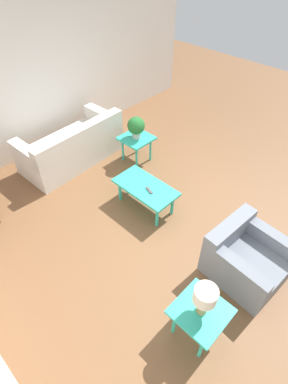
{
  "coord_description": "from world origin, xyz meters",
  "views": [
    {
      "loc": [
        -2.11,
        2.73,
        3.6
      ],
      "look_at": [
        0.16,
        0.41,
        0.55
      ],
      "focal_mm": 28.0,
      "sensor_mm": 36.0,
      "label": 1
    }
  ],
  "objects_px": {
    "armchair": "(245,258)",
    "sofa": "(73,147)",
    "coffee_table": "(145,189)",
    "side_table_plant": "(136,141)",
    "table_lamp": "(205,298)",
    "side_table_lamp": "(200,314)",
    "potted_plant": "(136,126)"
  },
  "relations": [
    {
      "from": "coffee_table",
      "to": "side_table_lamp",
      "type": "distance_m",
      "value": 2.13
    },
    {
      "from": "coffee_table",
      "to": "side_table_lamp",
      "type": "xyz_separation_m",
      "value": [
        -1.85,
        1.06,
        0.06
      ]
    },
    {
      "from": "table_lamp",
      "to": "coffee_table",
      "type": "bearing_deg",
      "value": -29.89
    },
    {
      "from": "side_table_plant",
      "to": "potted_plant",
      "type": "relative_size",
      "value": 1.35
    },
    {
      "from": "armchair",
      "to": "coffee_table",
      "type": "xyz_separation_m",
      "value": [
        1.79,
        0.03,
        0.1
      ]
    },
    {
      "from": "side_table_plant",
      "to": "side_table_lamp",
      "type": "height_order",
      "value": "same"
    },
    {
      "from": "sofa",
      "to": "side_table_plant",
      "type": "relative_size",
      "value": 3.54
    },
    {
      "from": "armchair",
      "to": "side_table_lamp",
      "type": "bearing_deg",
      "value": -173.03
    },
    {
      "from": "side_table_plant",
      "to": "table_lamp",
      "type": "height_order",
      "value": "table_lamp"
    },
    {
      "from": "armchair",
      "to": "sofa",
      "type": "bearing_deg",
      "value": 95.7
    },
    {
      "from": "sofa",
      "to": "side_table_lamp",
      "type": "relative_size",
      "value": 3.54
    },
    {
      "from": "coffee_table",
      "to": "potted_plant",
      "type": "xyz_separation_m",
      "value": [
        1.01,
        -0.8,
        0.37
      ]
    },
    {
      "from": "coffee_table",
      "to": "side_table_plant",
      "type": "distance_m",
      "value": 1.29
    },
    {
      "from": "side_table_plant",
      "to": "table_lamp",
      "type": "relative_size",
      "value": 1.33
    },
    {
      "from": "table_lamp",
      "to": "armchair",
      "type": "bearing_deg",
      "value": -87.11
    },
    {
      "from": "potted_plant",
      "to": "table_lamp",
      "type": "bearing_deg",
      "value": 146.94
    },
    {
      "from": "coffee_table",
      "to": "armchair",
      "type": "bearing_deg",
      "value": -178.93
    },
    {
      "from": "side_table_plant",
      "to": "coffee_table",
      "type": "bearing_deg",
      "value": 141.69
    },
    {
      "from": "sofa",
      "to": "armchair",
      "type": "distance_m",
      "value": 3.66
    },
    {
      "from": "side_table_lamp",
      "to": "potted_plant",
      "type": "bearing_deg",
      "value": -33.06
    },
    {
      "from": "sofa",
      "to": "armchair",
      "type": "height_order",
      "value": "sofa"
    },
    {
      "from": "coffee_table",
      "to": "side_table_plant",
      "type": "bearing_deg",
      "value": -38.31
    },
    {
      "from": "coffee_table",
      "to": "side_table_plant",
      "type": "xyz_separation_m",
      "value": [
        1.01,
        -0.8,
        0.06
      ]
    },
    {
      "from": "armchair",
      "to": "table_lamp",
      "type": "distance_m",
      "value": 1.21
    },
    {
      "from": "side_table_lamp",
      "to": "potted_plant",
      "type": "distance_m",
      "value": 3.42
    },
    {
      "from": "sofa",
      "to": "side_table_plant",
      "type": "height_order",
      "value": "sofa"
    },
    {
      "from": "potted_plant",
      "to": "table_lamp",
      "type": "xyz_separation_m",
      "value": [
        -2.86,
        1.86,
        0.05
      ]
    },
    {
      "from": "sofa",
      "to": "side_table_plant",
      "type": "distance_m",
      "value": 1.22
    },
    {
      "from": "sofa",
      "to": "side_table_lamp",
      "type": "bearing_deg",
      "value": 72.33
    },
    {
      "from": "side_table_lamp",
      "to": "coffee_table",
      "type": "bearing_deg",
      "value": -29.89
    },
    {
      "from": "armchair",
      "to": "side_table_plant",
      "type": "height_order",
      "value": "armchair"
    },
    {
      "from": "sofa",
      "to": "coffee_table",
      "type": "relative_size",
      "value": 1.92
    }
  ]
}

